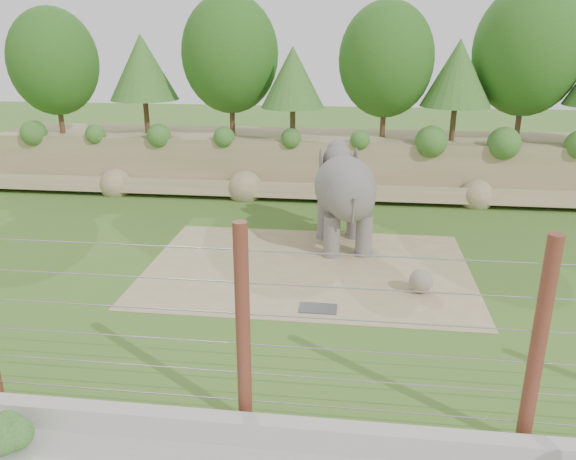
# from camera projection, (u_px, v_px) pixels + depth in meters

# --- Properties ---
(ground) EXTENTS (90.00, 90.00, 0.00)m
(ground) POSITION_uv_depth(u_px,v_px,m) (279.00, 312.00, 14.79)
(ground) COLOR #3E6B23
(ground) RESTS_ON ground
(back_embankment) EXTENTS (30.00, 5.52, 8.77)m
(back_embankment) POSITION_uv_depth(u_px,v_px,m) (330.00, 104.00, 25.29)
(back_embankment) COLOR olive
(back_embankment) RESTS_ON ground
(dirt_patch) EXTENTS (10.00, 7.00, 0.02)m
(dirt_patch) POSITION_uv_depth(u_px,v_px,m) (308.00, 268.00, 17.54)
(dirt_patch) COLOR #9C805C
(dirt_patch) RESTS_ON ground
(drain_grate) EXTENTS (1.00, 0.60, 0.03)m
(drain_grate) POSITION_uv_depth(u_px,v_px,m) (318.00, 308.00, 14.92)
(drain_grate) COLOR #262628
(drain_grate) RESTS_ON dirt_patch
(elephant) EXTENTS (2.47, 4.31, 3.28)m
(elephant) POSITION_uv_depth(u_px,v_px,m) (344.00, 201.00, 18.82)
(elephant) COLOR #5B5551
(elephant) RESTS_ON ground
(stone_ball) EXTENTS (0.68, 0.68, 0.68)m
(stone_ball) POSITION_uv_depth(u_px,v_px,m) (421.00, 281.00, 15.78)
(stone_ball) COLOR gray
(stone_ball) RESTS_ON dirt_patch
(retaining_wall) EXTENTS (26.00, 0.35, 0.50)m
(retaining_wall) POSITION_uv_depth(u_px,v_px,m) (240.00, 429.00, 10.03)
(retaining_wall) COLOR #A7A39B
(retaining_wall) RESTS_ON ground
(barrier_fence) EXTENTS (20.26, 0.26, 4.00)m
(barrier_fence) POSITION_uv_depth(u_px,v_px,m) (243.00, 329.00, 9.92)
(barrier_fence) COLOR #5B271B
(barrier_fence) RESTS_ON ground
(walkway_shrub) EXTENTS (0.77, 0.77, 0.77)m
(walkway_shrub) POSITION_uv_depth(u_px,v_px,m) (6.00, 434.00, 9.68)
(walkway_shrub) COLOR #246121
(walkway_shrub) RESTS_ON walkway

